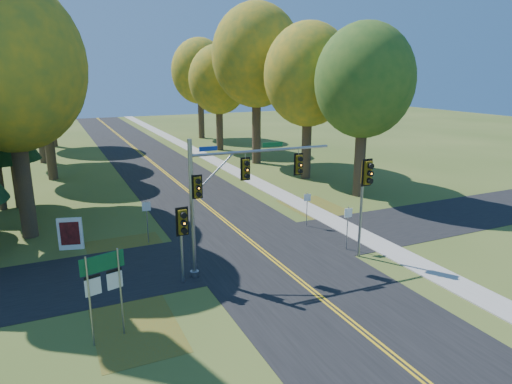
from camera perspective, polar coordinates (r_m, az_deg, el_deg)
name	(u,v)px	position (r m, az deg, el deg)	size (l,w,h in m)	color
ground	(277,262)	(23.05, 2.59, -8.80)	(160.00, 160.00, 0.00)	#3C4F1C
road_main	(277,262)	(23.04, 2.59, -8.77)	(8.00, 160.00, 0.02)	black
road_cross	(260,249)	(24.69, 0.45, -7.09)	(60.00, 6.00, 0.02)	black
centerline_left	(275,262)	(22.99, 2.37, -8.78)	(0.10, 160.00, 0.01)	gold
centerline_right	(278,262)	(23.08, 2.81, -8.70)	(0.10, 160.00, 0.01)	gold
sidewalk_east	(376,243)	(26.27, 14.77, -6.18)	(1.60, 160.00, 0.06)	#9E998E
leaf_patch_w_near	(130,255)	(24.74, -15.49, -7.63)	(4.00, 6.00, 0.00)	brown
leaf_patch_e	(325,213)	(31.15, 8.67, -2.55)	(3.50, 8.00, 0.00)	brown
leaf_patch_w_far	(135,326)	(18.37, -14.83, -15.88)	(3.00, 5.00, 0.00)	brown
tree_w_a	(10,66)	(28.13, -28.41, 13.64)	(8.00, 8.00, 14.15)	#38281C
tree_e_a	(365,81)	(34.80, 13.41, 13.31)	(7.20, 7.20, 12.73)	#38281C
tree_w_b	(4,53)	(35.07, -29.02, 14.92)	(8.60, 8.60, 15.38)	#38281C
tree_e_b	(309,75)	(40.07, 6.60, 14.29)	(7.60, 7.60, 13.33)	#38281C
tree_w_c	(44,87)	(43.20, -25.02, 11.80)	(6.80, 6.80, 11.91)	#38281C
tree_e_c	(257,56)	(46.75, 0.09, 16.61)	(8.80, 8.80, 15.79)	#38281C
tree_w_d	(34,66)	(51.90, -25.99, 14.02)	(8.20, 8.20, 14.56)	#38281C
tree_e_d	(219,80)	(54.99, -4.65, 13.78)	(7.00, 7.00, 12.32)	#38281C
tree_w_e	(46,64)	(62.81, -24.82, 14.32)	(8.40, 8.40, 14.97)	#38281C
tree_e_e	(200,71)	(65.50, -7.00, 14.73)	(7.80, 7.80, 13.74)	#38281C
traffic_mast	(229,187)	(20.81, -3.41, 0.62)	(7.09, 0.65, 6.43)	gray
east_signal_pole	(366,184)	(22.98, 13.54, 1.02)	(0.60, 0.69, 5.15)	gray
ped_signal_pole	(182,227)	(20.10, -9.20, -4.39)	(0.57, 0.66, 3.61)	#969A9F
route_sign_cluster	(104,279)	(16.78, -18.50, -10.26)	(1.51, 0.46, 3.32)	gray
info_kiosk	(70,234)	(26.26, -22.19, -4.87)	(1.27, 0.51, 1.75)	white
reg_sign_e_north	(307,204)	(27.88, 6.41, -1.44)	(0.38, 0.19, 2.13)	gray
reg_sign_e_south	(348,220)	(24.55, 11.40, -3.51)	(0.45, 0.08, 2.38)	gray
reg_sign_w	(147,214)	(25.71, -13.49, -2.70)	(0.47, 0.08, 2.44)	gray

